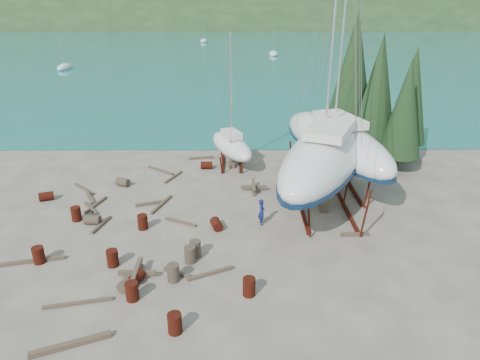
{
  "coord_description": "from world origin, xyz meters",
  "views": [
    {
      "loc": [
        1.88,
        -20.42,
        12.41
      ],
      "look_at": [
        2.0,
        3.0,
        2.32
      ],
      "focal_mm": 32.0,
      "sensor_mm": 36.0,
      "label": 1
    }
  ],
  "objects_px": {
    "large_sailboat_near": "(326,154)",
    "large_sailboat_far": "(335,142)",
    "small_sailboat_shore": "(231,145)",
    "worker": "(262,212)"
  },
  "relations": [
    {
      "from": "large_sailboat_near",
      "to": "worker",
      "type": "relative_size",
      "value": 13.38
    },
    {
      "from": "large_sailboat_far",
      "to": "small_sailboat_shore",
      "type": "height_order",
      "value": "large_sailboat_far"
    },
    {
      "from": "large_sailboat_near",
      "to": "worker",
      "type": "xyz_separation_m",
      "value": [
        -4.01,
        -2.43,
        -2.68
      ]
    },
    {
      "from": "small_sailboat_shore",
      "to": "large_sailboat_far",
      "type": "bearing_deg",
      "value": -52.5
    },
    {
      "from": "large_sailboat_near",
      "to": "large_sailboat_far",
      "type": "distance_m",
      "value": 3.45
    },
    {
      "from": "large_sailboat_near",
      "to": "worker",
      "type": "height_order",
      "value": "large_sailboat_near"
    },
    {
      "from": "small_sailboat_shore",
      "to": "worker",
      "type": "distance_m",
      "value": 9.78
    },
    {
      "from": "large_sailboat_far",
      "to": "small_sailboat_shore",
      "type": "bearing_deg",
      "value": 133.13
    },
    {
      "from": "worker",
      "to": "large_sailboat_far",
      "type": "bearing_deg",
      "value": -49.85
    },
    {
      "from": "large_sailboat_near",
      "to": "worker",
      "type": "distance_m",
      "value": 5.4
    }
  ]
}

